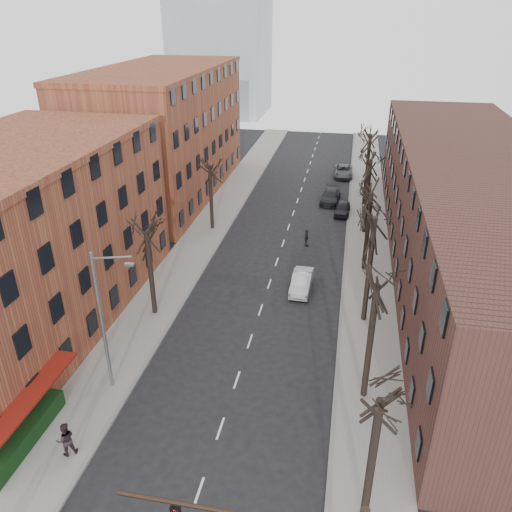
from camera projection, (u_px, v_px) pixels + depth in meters
The scene contains 21 objects.
sidewalk_left at pixel (211, 224), 52.00m from camera, with size 4.00×90.00×0.15m, color gray.
sidewalk_right at pixel (367, 236), 49.29m from camera, with size 4.00×90.00×0.15m, color gray.
building_left_near at pixel (11, 249), 33.15m from camera, with size 12.00×26.00×12.00m, color brown.
building_left_far at pixel (163, 135), 58.14m from camera, with size 12.00×28.00×14.00m, color brown.
building_right at pixel (472, 214), 41.34m from camera, with size 12.00×50.00×10.00m, color #472721.
awning_left at pixel (42, 431), 26.83m from camera, with size 1.20×7.00×0.15m, color maroon.
hedge at pixel (27, 436), 25.68m from camera, with size 0.80×6.00×1.00m, color #123412.
tree_right_b at pixel (363, 396), 29.22m from camera, with size 5.20×5.20×10.80m, color black, non-canonical shape.
tree_right_c at pixel (363, 321), 36.24m from camera, with size 5.20×5.20×11.60m, color black, non-canonical shape.
tree_right_d at pixel (363, 270), 43.25m from camera, with size 5.20×5.20×10.00m, color black, non-canonical shape.
tree_right_e at pixel (363, 233), 50.27m from camera, with size 5.20×5.20×10.80m, color black, non-canonical shape.
tree_right_f at pixel (363, 205), 57.29m from camera, with size 5.20×5.20×11.60m, color black, non-canonical shape.
tree_left_a at pixel (155, 314), 37.05m from camera, with size 5.20×5.20×9.50m, color black, non-canonical shape.
tree_left_b at pixel (212, 229), 51.09m from camera, with size 5.20×5.20×9.50m, color black, non-canonical shape.
streetlight at pixel (104, 317), 27.69m from camera, with size 2.45×0.22×9.03m.
silver_sedan at pixel (302, 282), 39.89m from camera, with size 1.51×4.32×1.42m, color #B3B5BB.
parked_car_near at pixel (342, 209), 54.43m from camera, with size 1.57×3.90×1.33m, color black.
parked_car_mid at pixel (331, 196), 57.81m from camera, with size 1.99×4.90×1.42m, color black.
parked_car_far at pixel (344, 171), 66.57m from camera, with size 2.37×5.14×1.43m, color #4F5256.
pedestrian_b at pixel (66, 439), 24.88m from camera, with size 0.94×0.73×1.93m, color black.
pedestrian_crossing at pixel (306, 238), 47.09m from camera, with size 1.00×0.42×1.70m, color black.
Camera 1 is at (5.67, -11.19, 20.48)m, focal length 35.00 mm.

